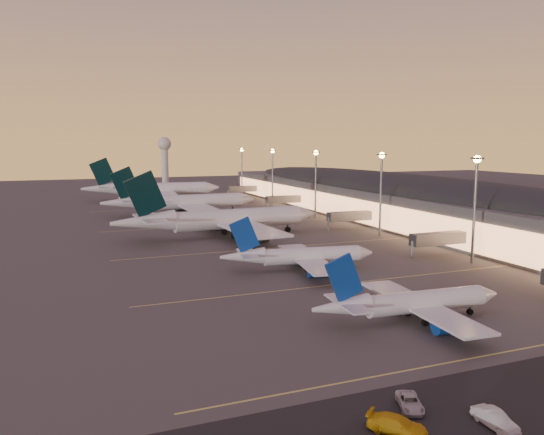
{
  "coord_description": "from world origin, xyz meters",
  "views": [
    {
      "loc": [
        -54.87,
        -98.3,
        28.86
      ],
      "look_at": [
        2.0,
        45.0,
        7.0
      ],
      "focal_mm": 35.0,
      "sensor_mm": 36.0,
      "label": 1
    }
  ],
  "objects_px": {
    "service_van_b": "(397,425)",
    "airliner_narrow_north": "(299,256)",
    "airliner_narrow_south": "(410,303)",
    "airliner_wide_mid": "(181,202)",
    "service_van_a": "(410,402)",
    "radar_tower": "(165,153)",
    "airliner_wide_far": "(153,189)",
    "airliner_wide_near": "(221,220)",
    "service_van_c": "(495,419)"
  },
  "relations": [
    {
      "from": "service_van_b",
      "to": "airliner_narrow_north",
      "type": "bearing_deg",
      "value": 32.79
    },
    {
      "from": "service_van_b",
      "to": "airliner_narrow_south",
      "type": "bearing_deg",
      "value": 10.99
    },
    {
      "from": "airliner_narrow_north",
      "to": "service_van_b",
      "type": "distance_m",
      "value": 68.46
    },
    {
      "from": "airliner_wide_mid",
      "to": "service_van_a",
      "type": "xyz_separation_m",
      "value": [
        -9.95,
        -164.44,
        -4.42
      ]
    },
    {
      "from": "radar_tower",
      "to": "service_van_b",
      "type": "distance_m",
      "value": 319.5
    },
    {
      "from": "airliner_narrow_south",
      "to": "radar_tower",
      "type": "height_order",
      "value": "radar_tower"
    },
    {
      "from": "airliner_narrow_south",
      "to": "airliner_narrow_north",
      "type": "bearing_deg",
      "value": 97.22
    },
    {
      "from": "airliner_wide_far",
      "to": "service_van_a",
      "type": "height_order",
      "value": "airliner_wide_far"
    },
    {
      "from": "airliner_wide_near",
      "to": "airliner_wide_mid",
      "type": "distance_m",
      "value": 54.93
    },
    {
      "from": "airliner_wide_mid",
      "to": "service_van_b",
      "type": "height_order",
      "value": "airliner_wide_mid"
    },
    {
      "from": "service_van_b",
      "to": "airliner_wide_far",
      "type": "bearing_deg",
      "value": 45.94
    },
    {
      "from": "radar_tower",
      "to": "airliner_narrow_north",
      "type": "bearing_deg",
      "value": -93.61
    },
    {
      "from": "service_van_c",
      "to": "airliner_wide_mid",
      "type": "bearing_deg",
      "value": 88.99
    },
    {
      "from": "radar_tower",
      "to": "service_van_c",
      "type": "xyz_separation_m",
      "value": [
        -25.05,
        -319.7,
        -21.0
      ]
    },
    {
      "from": "airliner_wide_near",
      "to": "service_van_c",
      "type": "distance_m",
      "value": 116.16
    },
    {
      "from": "airliner_wide_mid",
      "to": "airliner_wide_far",
      "type": "height_order",
      "value": "airliner_wide_far"
    },
    {
      "from": "airliner_wide_near",
      "to": "service_van_a",
      "type": "distance_m",
      "value": 110.12
    },
    {
      "from": "airliner_narrow_north",
      "to": "airliner_wide_near",
      "type": "height_order",
      "value": "airliner_wide_near"
    },
    {
      "from": "airliner_wide_far",
      "to": "service_van_c",
      "type": "distance_m",
      "value": 229.95
    },
    {
      "from": "airliner_narrow_south",
      "to": "service_van_a",
      "type": "xyz_separation_m",
      "value": [
        -17.16,
        -23.68,
        -2.43
      ]
    },
    {
      "from": "airliner_narrow_south",
      "to": "airliner_wide_far",
      "type": "xyz_separation_m",
      "value": [
        -9.23,
        199.75,
        2.45
      ]
    },
    {
      "from": "airliner_wide_near",
      "to": "radar_tower",
      "type": "height_order",
      "value": "radar_tower"
    },
    {
      "from": "airliner_narrow_south",
      "to": "service_van_b",
      "type": "relative_size",
      "value": 5.63
    },
    {
      "from": "airliner_wide_mid",
      "to": "service_van_a",
      "type": "distance_m",
      "value": 164.79
    },
    {
      "from": "airliner_wide_near",
      "to": "airliner_wide_mid",
      "type": "xyz_separation_m",
      "value": [
        -0.61,
        54.92,
        -0.29
      ]
    },
    {
      "from": "service_van_b",
      "to": "service_van_c",
      "type": "relative_size",
      "value": 1.14
    },
    {
      "from": "airliner_wide_far",
      "to": "airliner_wide_mid",
      "type": "bearing_deg",
      "value": -82.39
    },
    {
      "from": "service_van_a",
      "to": "service_van_b",
      "type": "xyz_separation_m",
      "value": [
        -4.19,
        -3.65,
        0.17
      ]
    },
    {
      "from": "airliner_wide_near",
      "to": "service_van_b",
      "type": "bearing_deg",
      "value": -100.95
    },
    {
      "from": "airliner_narrow_north",
      "to": "airliner_wide_far",
      "type": "height_order",
      "value": "airliner_wide_far"
    },
    {
      "from": "airliner_wide_far",
      "to": "service_van_b",
      "type": "distance_m",
      "value": 227.45
    },
    {
      "from": "radar_tower",
      "to": "service_van_c",
      "type": "relative_size",
      "value": 6.16
    },
    {
      "from": "radar_tower",
      "to": "service_van_c",
      "type": "height_order",
      "value": "radar_tower"
    },
    {
      "from": "airliner_wide_far",
      "to": "service_van_a",
      "type": "bearing_deg",
      "value": -86.38
    },
    {
      "from": "airliner_narrow_north",
      "to": "service_van_a",
      "type": "bearing_deg",
      "value": -94.14
    },
    {
      "from": "airliner_wide_near",
      "to": "service_van_c",
      "type": "bearing_deg",
      "value": -95.92
    },
    {
      "from": "airliner_wide_near",
      "to": "radar_tower",
      "type": "distance_m",
      "value": 205.39
    },
    {
      "from": "service_van_a",
      "to": "service_van_c",
      "type": "bearing_deg",
      "value": -26.2
    },
    {
      "from": "airliner_wide_near",
      "to": "service_van_a",
      "type": "relative_size",
      "value": 12.93
    },
    {
      "from": "airliner_wide_far",
      "to": "service_van_a",
      "type": "xyz_separation_m",
      "value": [
        -7.94,
        -223.43,
        -4.88
      ]
    },
    {
      "from": "airliner_narrow_south",
      "to": "airliner_wide_near",
      "type": "relative_size",
      "value": 0.52
    },
    {
      "from": "airliner_narrow_south",
      "to": "service_van_b",
      "type": "distance_m",
      "value": 34.75
    },
    {
      "from": "airliner_wide_mid",
      "to": "service_van_b",
      "type": "xyz_separation_m",
      "value": [
        -14.13,
        -168.08,
        -4.25
      ]
    },
    {
      "from": "airliner_wide_mid",
      "to": "service_van_b",
      "type": "bearing_deg",
      "value": -95.32
    },
    {
      "from": "service_van_a",
      "to": "airliner_narrow_north",
      "type": "bearing_deg",
      "value": 98.85
    },
    {
      "from": "airliner_wide_near",
      "to": "airliner_wide_far",
      "type": "xyz_separation_m",
      "value": [
        -2.62,
        113.92,
        0.17
      ]
    },
    {
      "from": "airliner_wide_near",
      "to": "service_van_a",
      "type": "bearing_deg",
      "value": -99.03
    },
    {
      "from": "airliner_narrow_south",
      "to": "airliner_wide_mid",
      "type": "relative_size",
      "value": 0.55
    },
    {
      "from": "service_van_c",
      "to": "airliner_narrow_north",
      "type": "bearing_deg",
      "value": 82.76
    },
    {
      "from": "radar_tower",
      "to": "service_van_b",
      "type": "height_order",
      "value": "radar_tower"
    }
  ]
}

